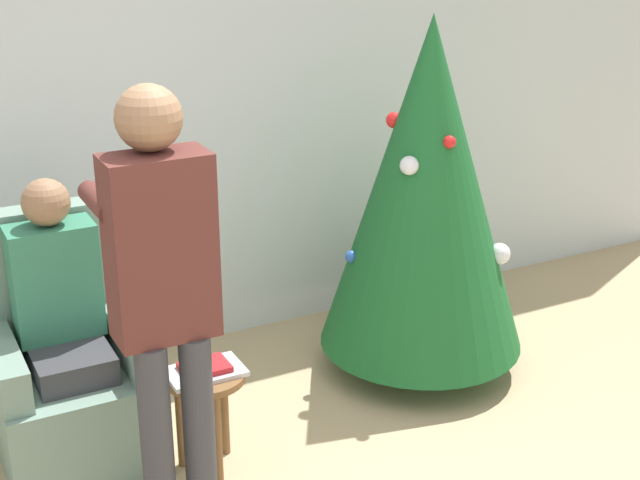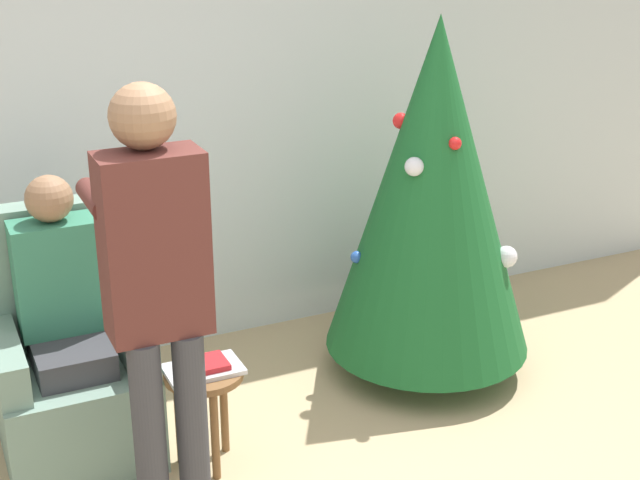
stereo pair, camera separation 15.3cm
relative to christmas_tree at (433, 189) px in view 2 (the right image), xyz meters
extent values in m
cube|color=silver|center=(-1.26, 0.85, 0.36)|extent=(8.00, 0.06, 2.70)
cylinder|color=brown|center=(0.00, 0.00, -0.92)|extent=(0.10, 0.10, 0.15)
cone|color=#195B28|center=(0.00, 0.00, 0.00)|extent=(1.05, 1.05, 1.69)
sphere|color=red|center=(-0.01, -0.19, 0.27)|extent=(0.06, 0.06, 0.06)
sphere|color=#B23399|center=(0.23, 0.21, -0.14)|extent=(0.07, 0.07, 0.07)
sphere|color=white|center=(0.30, -0.24, -0.32)|extent=(0.11, 0.11, 0.11)
sphere|color=red|center=(-0.13, 0.12, 0.33)|extent=(0.08, 0.08, 0.08)
sphere|color=#2856B2|center=(-0.36, 0.11, -0.34)|extent=(0.06, 0.06, 0.06)
sphere|color=white|center=(-0.19, -0.12, 0.17)|extent=(0.09, 0.09, 0.09)
cube|color=gray|center=(-1.80, 0.02, -0.77)|extent=(0.64, 0.71, 0.43)
cube|color=gray|center=(-1.80, 0.30, -0.23)|extent=(0.64, 0.14, 0.64)
cube|color=gray|center=(-2.06, 0.02, -0.46)|extent=(0.12, 0.64, 0.18)
cube|color=gray|center=(-1.54, 0.02, -0.46)|extent=(0.12, 0.64, 0.18)
cylinder|color=#38383D|center=(-1.90, -0.18, -0.77)|extent=(0.11, 0.11, 0.43)
cylinder|color=#38383D|center=(-1.70, -0.18, -0.77)|extent=(0.11, 0.11, 0.43)
cube|color=#38383D|center=(-1.80, -0.03, -0.50)|extent=(0.32, 0.40, 0.12)
cube|color=#337A5B|center=(-1.80, 0.12, -0.19)|extent=(0.36, 0.20, 0.50)
sphere|color=#936B4C|center=(-1.80, 0.12, 0.16)|extent=(0.20, 0.20, 0.20)
cylinder|color=#38383D|center=(-1.65, -0.73, -0.57)|extent=(0.12, 0.12, 0.85)
cylinder|color=#38383D|center=(-1.49, -0.73, -0.57)|extent=(0.12, 0.12, 0.85)
cube|color=#562823|center=(-1.57, -0.67, 0.20)|extent=(0.36, 0.20, 0.67)
sphere|color=#936B4C|center=(-1.57, -0.64, 0.65)|extent=(0.23, 0.23, 0.23)
cylinder|color=#562823|center=(-1.72, -0.48, 0.33)|extent=(0.08, 0.30, 0.08)
cylinder|color=#562823|center=(-1.42, -0.48, 0.33)|extent=(0.08, 0.30, 0.08)
cube|color=white|center=(-1.42, -0.29, 0.33)|extent=(0.04, 0.14, 0.04)
cylinder|color=brown|center=(-1.32, -0.34, -0.55)|extent=(0.34, 0.34, 0.03)
cylinder|color=brown|center=(-1.32, -0.46, -0.78)|extent=(0.04, 0.04, 0.43)
cylinder|color=brown|center=(-1.21, -0.28, -0.78)|extent=(0.04, 0.04, 0.43)
cylinder|color=brown|center=(-1.42, -0.28, -0.78)|extent=(0.04, 0.04, 0.43)
cube|color=silver|center=(-1.32, -0.34, -0.52)|extent=(0.32, 0.21, 0.02)
cube|color=#B21E23|center=(-1.32, -0.34, -0.50)|extent=(0.20, 0.15, 0.02)
camera|label=1|loc=(-2.41, -3.48, 1.31)|focal=50.00mm
camera|label=2|loc=(-2.28, -3.55, 1.31)|focal=50.00mm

